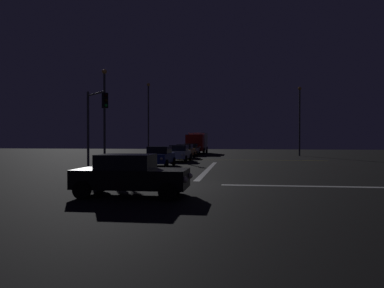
% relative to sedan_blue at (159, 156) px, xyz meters
% --- Properties ---
extents(ground, '(120.00, 120.00, 0.10)m').
position_rel_sedan_blue_xyz_m(ground, '(4.05, -10.80, -0.85)').
color(ground, black).
extents(stop_line_north, '(0.35, 15.02, 0.01)m').
position_rel_sedan_blue_xyz_m(stop_line_north, '(4.05, -2.05, -0.80)').
color(stop_line_north, white).
rests_on(stop_line_north, ground).
extents(centre_line_ns, '(22.00, 0.15, 0.01)m').
position_rel_sedan_blue_xyz_m(centre_line_ns, '(4.05, 9.55, -0.80)').
color(centre_line_ns, yellow).
rests_on(centre_line_ns, ground).
extents(sedan_blue, '(2.02, 4.33, 1.57)m').
position_rel_sedan_blue_xyz_m(sedan_blue, '(0.00, 0.00, 0.00)').
color(sedan_blue, navy).
rests_on(sedan_blue, ground).
extents(sedan_silver, '(2.02, 4.33, 1.57)m').
position_rel_sedan_blue_xyz_m(sedan_silver, '(0.46, 6.69, 0.00)').
color(sedan_silver, '#B7B7BC').
rests_on(sedan_silver, ground).
extents(sedan_orange, '(2.02, 4.33, 1.57)m').
position_rel_sedan_blue_xyz_m(sedan_orange, '(0.14, 12.69, 0.00)').
color(sedan_orange, '#C66014').
rests_on(sedan_orange, ground).
extents(sedan_gray, '(2.02, 4.33, 1.57)m').
position_rel_sedan_blue_xyz_m(sedan_gray, '(0.09, 18.80, 0.00)').
color(sedan_gray, slate).
rests_on(sedan_gray, ground).
extents(box_truck, '(2.68, 8.28, 3.08)m').
position_rel_sedan_blue_xyz_m(box_truck, '(0.10, 25.90, 0.91)').
color(box_truck, red).
rests_on(box_truck, ground).
extents(sedan_black_crossing, '(4.33, 2.02, 1.57)m').
position_rel_sedan_blue_xyz_m(sedan_black_crossing, '(2.14, -14.55, 0.00)').
color(sedan_black_crossing, black).
rests_on(sedan_black_crossing, ground).
extents(traffic_signal_nw, '(2.48, 2.48, 5.72)m').
position_rel_sedan_blue_xyz_m(traffic_signal_nw, '(-4.14, -2.62, 3.10)').
color(traffic_signal_nw, '#4C4C51').
rests_on(traffic_signal_nw, ground).
extents(streetlamp_left_far, '(0.44, 0.44, 9.66)m').
position_rel_sedan_blue_xyz_m(streetlamp_left_far, '(-5.80, 19.55, 4.73)').
color(streetlamp_left_far, '#424247').
rests_on(streetlamp_left_far, ground).
extents(streetlamp_right_far, '(0.44, 0.44, 8.80)m').
position_rel_sedan_blue_xyz_m(streetlamp_right_far, '(13.89, 19.55, 4.28)').
color(streetlamp_right_far, '#424247').
rests_on(streetlamp_right_far, ground).
extents(streetlamp_left_near, '(0.44, 0.44, 8.44)m').
position_rel_sedan_blue_xyz_m(streetlamp_left_near, '(-5.80, 3.55, 4.10)').
color(streetlamp_left_near, '#424247').
rests_on(streetlamp_left_near, ground).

